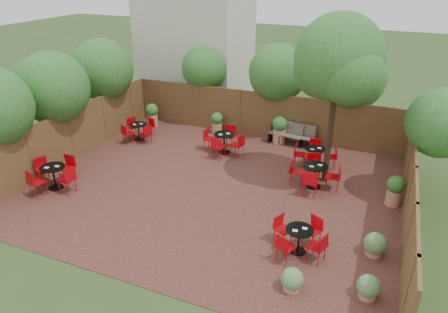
% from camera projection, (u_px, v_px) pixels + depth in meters
% --- Properties ---
extents(ground, '(80.00, 80.00, 0.00)m').
position_uv_depth(ground, '(215.00, 188.00, 13.95)').
color(ground, '#354F23').
rests_on(ground, ground).
extents(courtyard_paving, '(12.00, 10.00, 0.02)m').
position_uv_depth(courtyard_paving, '(215.00, 188.00, 13.94)').
color(courtyard_paving, '#341815').
rests_on(courtyard_paving, ground).
extents(fence_back, '(12.00, 0.08, 2.00)m').
position_uv_depth(fence_back, '(261.00, 115.00, 17.68)').
color(fence_back, '#50341D').
rests_on(fence_back, ground).
extents(fence_left, '(0.08, 10.00, 2.00)m').
position_uv_depth(fence_left, '(71.00, 135.00, 15.59)').
color(fence_left, '#50341D').
rests_on(fence_left, ground).
extents(fence_right, '(0.08, 10.00, 2.00)m').
position_uv_depth(fence_right, '(410.00, 198.00, 11.44)').
color(fence_right, '#50341D').
rests_on(fence_right, ground).
extents(neighbour_building, '(5.00, 4.00, 8.00)m').
position_uv_depth(neighbour_building, '(196.00, 28.00, 20.44)').
color(neighbour_building, beige).
rests_on(neighbour_building, ground).
extents(overhang_foliage, '(15.69, 11.00, 2.74)m').
position_uv_depth(overhang_foliage, '(185.00, 83.00, 15.68)').
color(overhang_foliage, '#286621').
rests_on(overhang_foliage, ground).
extents(courtyard_tree, '(2.87, 2.79, 5.69)m').
position_uv_depth(courtyard_tree, '(338.00, 63.00, 12.61)').
color(courtyard_tree, black).
rests_on(courtyard_tree, courtyard_paving).
extents(park_bench_left, '(1.50, 0.67, 0.90)m').
position_uv_depth(park_bench_left, '(286.00, 133.00, 17.15)').
color(park_bench_left, brown).
rests_on(park_bench_left, courtyard_paving).
extents(park_bench_right, '(1.52, 0.59, 0.92)m').
position_uv_depth(park_bench_right, '(297.00, 134.00, 16.99)').
color(park_bench_right, brown).
rests_on(park_bench_right, courtyard_paving).
extents(bistro_tables, '(10.03, 6.69, 0.94)m').
position_uv_depth(bistro_tables, '(218.00, 164.00, 14.54)').
color(bistro_tables, black).
rests_on(bistro_tables, courtyard_paving).
extents(planters, '(11.26, 4.00, 1.16)m').
position_uv_depth(planters, '(248.00, 133.00, 16.86)').
color(planters, '#AB7855').
rests_on(planters, courtyard_paving).
extents(low_shrubs, '(2.26, 2.64, 0.65)m').
position_uv_depth(low_shrubs, '(350.00, 267.00, 9.88)').
color(low_shrubs, '#AB7855').
rests_on(low_shrubs, courtyard_paving).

